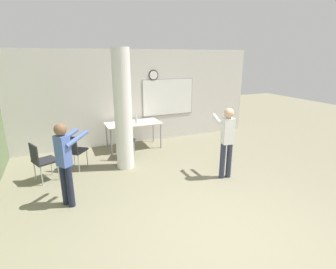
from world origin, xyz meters
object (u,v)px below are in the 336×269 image
Objects in this scene: chair_by_left_wall at (41,159)px; person_playing_side at (227,137)px; folding_table at (133,125)px; bottle_on_table at (136,120)px; chair_near_pillar at (73,149)px; chair_table_left at (125,140)px; person_watching_back at (65,158)px.

chair_by_left_wall is 0.55× the size of person_playing_side.
bottle_on_table is at bearing -46.00° from folding_table.
bottle_on_table is 2.03m from chair_near_pillar.
person_playing_side is (1.76, -1.95, 0.42)m from chair_table_left.
person_watching_back reaches higher than chair_by_left_wall.
bottle_on_table is 0.90m from chair_table_left.
chair_near_pillar and chair_by_left_wall have the same top height.
person_playing_side reaches higher than bottle_on_table.
chair_table_left reaches higher than folding_table.
chair_table_left is 1.00× the size of chair_near_pillar.
chair_by_left_wall is (-0.67, -0.38, 0.00)m from chair_near_pillar.
bottle_on_table reaches higher than chair_by_left_wall.
chair_near_pillar is 0.55× the size of person_playing_side.
folding_table is 3.00m from person_playing_side.
bottle_on_table is 2.89m from person_playing_side.
chair_table_left is 2.66m from person_playing_side.
person_playing_side reaches higher than chair_near_pillar.
folding_table is at bearing 28.41° from chair_near_pillar.
chair_by_left_wall is at bearing -163.45° from chair_table_left.
chair_near_pillar is (-1.80, -0.86, -0.35)m from bottle_on_table.
chair_by_left_wall is (-1.97, -0.58, 0.00)m from chair_table_left.
person_playing_side reaches higher than folding_table.
person_watching_back is at bearing -127.56° from folding_table.
bottle_on_table is 0.31× the size of chair_near_pillar.
person_playing_side is at bearing -63.69° from folding_table.
person_playing_side is (3.26, -0.16, 0.02)m from person_watching_back.
chair_table_left is at bearing 9.07° from chair_near_pillar.
chair_table_left is at bearing -120.72° from folding_table.
chair_near_pillar is at bearing -154.48° from bottle_on_table.
chair_near_pillar reaches higher than folding_table.
bottle_on_table is at bearing 26.60° from chair_by_left_wall.
chair_near_pillar is 1.65m from person_watching_back.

